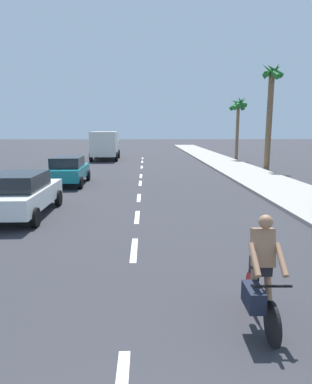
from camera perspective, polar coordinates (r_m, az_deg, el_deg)
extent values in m
plane|color=#2D2D33|center=(21.40, -2.58, 2.19)|extent=(160.00, 160.00, 0.00)
cube|color=#9E998E|center=(24.40, 15.04, 3.04)|extent=(3.60, 80.00, 0.14)
cube|color=white|center=(9.05, -3.67, -9.57)|extent=(0.16, 1.80, 0.01)
cube|color=white|center=(12.23, -3.17, -4.18)|extent=(0.16, 1.80, 0.01)
cube|color=white|center=(15.59, -2.87, -0.96)|extent=(0.16, 1.80, 0.01)
cube|color=white|center=(19.74, -2.64, 1.49)|extent=(0.16, 1.80, 0.01)
cube|color=white|center=(22.69, -2.54, 2.68)|extent=(0.16, 1.80, 0.01)
cube|color=white|center=(27.98, -2.40, 4.18)|extent=(0.16, 1.80, 0.01)
cube|color=white|center=(32.47, -2.31, 5.06)|extent=(0.16, 1.80, 0.01)
cube|color=white|center=(36.30, -2.26, 5.64)|extent=(0.16, 1.80, 0.01)
cylinder|color=black|center=(5.55, 18.82, -20.15)|extent=(0.07, 0.66, 0.66)
cylinder|color=red|center=(6.43, 15.69, -15.51)|extent=(0.07, 0.66, 0.66)
cube|color=black|center=(5.90, 17.22, -16.12)|extent=(0.06, 0.95, 0.04)
cylinder|color=black|center=(5.98, 16.74, -13.18)|extent=(0.03, 0.03, 0.48)
cube|color=black|center=(5.36, 18.90, -14.66)|extent=(0.56, 0.04, 0.03)
cube|color=#9E7051|center=(5.67, 17.41, -8.79)|extent=(0.35, 0.32, 0.63)
sphere|color=#9E7051|center=(5.50, 17.84, -4.76)|extent=(0.22, 0.22, 0.22)
cube|color=black|center=(5.84, 17.07, -11.69)|extent=(0.33, 0.23, 0.28)
cube|color=black|center=(5.54, 15.95, -16.50)|extent=(0.25, 0.53, 0.32)
cylinder|color=#9E7051|center=(5.95, 18.19, -14.66)|extent=(0.12, 0.32, 0.62)
cylinder|color=#9E7051|center=(5.88, 15.90, -14.84)|extent=(0.12, 0.20, 0.63)
cylinder|color=#9E7051|center=(5.54, 20.18, -10.54)|extent=(0.10, 0.49, 0.41)
cylinder|color=#9E7051|center=(5.42, 16.14, -10.79)|extent=(0.10, 0.49, 0.41)
cube|color=white|center=(13.23, -21.62, -0.75)|extent=(1.97, 4.59, 0.64)
cube|color=black|center=(12.92, -22.13, 1.67)|extent=(1.72, 2.39, 0.56)
cylinder|color=black|center=(15.05, -23.07, -0.99)|extent=(0.19, 0.64, 0.64)
cylinder|color=black|center=(14.49, -15.95, -0.97)|extent=(0.19, 0.64, 0.64)
cylinder|color=black|center=(11.57, -19.49, -4.03)|extent=(0.19, 0.64, 0.64)
cube|color=#14727A|center=(19.81, -14.36, 3.21)|extent=(1.86, 4.23, 0.64)
cube|color=black|center=(19.55, -14.55, 4.87)|extent=(1.60, 2.22, 0.56)
cylinder|color=black|center=(21.43, -15.90, 2.67)|extent=(0.20, 0.64, 0.64)
cylinder|color=black|center=(21.11, -11.23, 2.76)|extent=(0.20, 0.64, 0.64)
cylinder|color=black|center=(18.69, -17.78, 1.46)|extent=(0.20, 0.64, 0.64)
cylinder|color=black|center=(18.32, -12.45, 1.54)|extent=(0.20, 0.64, 0.64)
cube|color=beige|center=(37.07, -8.16, 7.50)|extent=(2.46, 2.40, 1.40)
cube|color=silver|center=(34.07, -8.62, 7.99)|extent=(2.50, 4.22, 2.30)
cylinder|color=black|center=(37.11, -10.01, 6.29)|extent=(0.30, 0.91, 0.90)
cylinder|color=black|center=(36.90, -6.28, 6.36)|extent=(0.30, 0.91, 0.90)
cylinder|color=black|center=(33.25, -10.79, 5.78)|extent=(0.30, 0.91, 0.90)
cylinder|color=black|center=(33.02, -6.64, 5.87)|extent=(0.30, 0.91, 0.90)
cylinder|color=brown|center=(27.19, 18.36, 11.23)|extent=(0.42, 0.42, 7.36)
cone|color=#195B23|center=(27.58, 19.31, 18.54)|extent=(0.46, 1.36, 1.15)
cone|color=#195B23|center=(27.74, 18.78, 18.52)|extent=(1.46, 0.85, 1.11)
cone|color=#195B23|center=(27.61, 18.32, 18.59)|extent=(1.22, 1.27, 1.10)
cone|color=#195B23|center=(27.29, 18.50, 18.68)|extent=(1.25, 1.62, 1.55)
cone|color=#195B23|center=(27.30, 19.15, 18.64)|extent=(1.57, 0.92, 1.11)
cylinder|color=brown|center=(35.06, 13.41, 9.84)|extent=(0.30, 0.30, 5.68)
cone|color=#195B23|center=(35.17, 14.02, 14.21)|extent=(0.62, 1.41, 1.00)
cone|color=#195B23|center=(35.38, 13.71, 14.19)|extent=(1.53, 1.18, 1.24)
cone|color=#195B23|center=(35.38, 13.48, 14.20)|extent=(1.73, 0.52, 1.48)
cone|color=#195B23|center=(35.22, 13.20, 14.23)|extent=(1.18, 1.69, 1.53)
cone|color=#195B23|center=(35.02, 13.24, 14.25)|extent=(0.72, 1.36, 1.09)
cone|color=#195B23|center=(34.90, 13.68, 14.25)|extent=(1.67, 0.63, 0.90)
cone|color=#195B23|center=(35.03, 13.98, 14.22)|extent=(1.24, 1.35, 1.51)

